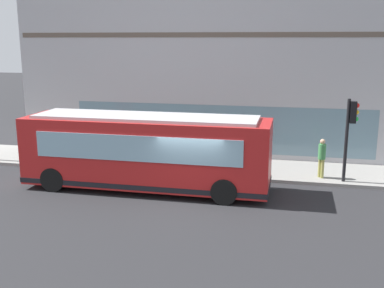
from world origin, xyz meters
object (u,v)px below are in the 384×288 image
object	(u,v)px
city_bus_nearside	(146,152)
fire_hydrant	(231,156)
pedestrian_walking_along_curb	(229,149)
traffic_light_near_corner	(351,124)
pedestrian_near_hydrant	(322,156)
pedestrian_by_light_pole	(186,148)

from	to	relation	value
city_bus_nearside	fire_hydrant	distance (m)	5.22
fire_hydrant	pedestrian_walking_along_curb	distance (m)	1.31
fire_hydrant	pedestrian_walking_along_curb	size ratio (longest dim) A/B	0.43
traffic_light_near_corner	pedestrian_near_hydrant	bearing A→B (deg)	71.27
fire_hydrant	pedestrian_walking_along_curb	bearing A→B (deg)	-178.73
city_bus_nearside	fire_hydrant	size ratio (longest dim) A/B	13.58
traffic_light_near_corner	pedestrian_near_hydrant	world-z (taller)	traffic_light_near_corner
traffic_light_near_corner	fire_hydrant	size ratio (longest dim) A/B	4.76
city_bus_nearside	pedestrian_by_light_pole	size ratio (longest dim) A/B	5.96
city_bus_nearside	pedestrian_walking_along_curb	size ratio (longest dim) A/B	5.78
pedestrian_walking_along_curb	city_bus_nearside	bearing A→B (deg)	135.59
pedestrian_walking_along_curb	pedestrian_by_light_pole	size ratio (longest dim) A/B	1.03
city_bus_nearside	pedestrian_near_hydrant	distance (m)	7.59
fire_hydrant	pedestrian_by_light_pole	bearing A→B (deg)	125.27
pedestrian_walking_along_curb	pedestrian_by_light_pole	bearing A→B (deg)	96.84
city_bus_nearside	pedestrian_by_light_pole	bearing A→B (deg)	-19.75
pedestrian_by_light_pole	pedestrian_near_hydrant	xyz separation A→B (m)	(-0.11, -6.07, 0.02)
traffic_light_near_corner	fire_hydrant	bearing A→B (deg)	70.45
pedestrian_walking_along_curb	pedestrian_near_hydrant	distance (m)	4.12
traffic_light_near_corner	pedestrian_near_hydrant	xyz separation A→B (m)	(0.36, 1.05, -1.47)
city_bus_nearside	fire_hydrant	world-z (taller)	city_bus_nearside
city_bus_nearside	traffic_light_near_corner	xyz separation A→B (m)	(2.34, -8.13, 1.05)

